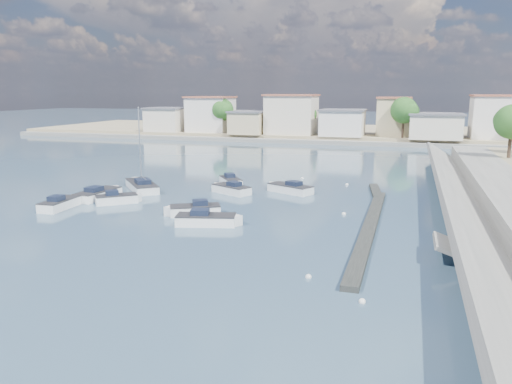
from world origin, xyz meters
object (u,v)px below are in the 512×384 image
(sailboat, at_px, (141,186))
(motorboat_d, at_px, (192,211))
(motorboat_b, at_px, (119,199))
(motorboat_c, at_px, (288,189))
(motorboat_a, at_px, (100,194))
(motorboat_h, at_px, (209,220))
(motorboat_f, at_px, (230,189))
(motorboat_e, at_px, (61,204))
(motorboat_g, at_px, (231,182))

(sailboat, bearing_deg, motorboat_d, -41.12)
(motorboat_b, relative_size, motorboat_c, 0.74)
(motorboat_a, height_order, motorboat_h, same)
(motorboat_f, height_order, sailboat, sailboat)
(motorboat_e, bearing_deg, motorboat_d, 5.64)
(motorboat_d, bearing_deg, motorboat_b, 166.25)
(motorboat_e, height_order, motorboat_h, same)
(motorboat_h, bearing_deg, motorboat_d, 135.09)
(motorboat_a, xyz_separation_m, motorboat_g, (10.08, 10.24, 0.00))
(motorboat_d, bearing_deg, motorboat_c, 64.98)
(motorboat_d, height_order, motorboat_f, same)
(motorboat_g, relative_size, sailboat, 0.48)
(motorboat_b, relative_size, sailboat, 0.43)
(motorboat_b, height_order, motorboat_f, same)
(motorboat_g, xyz_separation_m, sailboat, (-8.43, -5.11, 0.03))
(motorboat_e, bearing_deg, motorboat_b, 40.64)
(motorboat_c, bearing_deg, motorboat_h, -101.28)
(motorboat_g, bearing_deg, motorboat_a, -134.55)
(sailboat, bearing_deg, motorboat_h, -41.96)
(motorboat_a, relative_size, motorboat_d, 1.24)
(motorboat_f, distance_m, sailboat, 9.83)
(sailboat, bearing_deg, motorboat_f, 5.97)
(motorboat_a, relative_size, motorboat_f, 1.22)
(motorboat_h, bearing_deg, motorboat_a, 156.51)
(motorboat_e, bearing_deg, motorboat_f, 41.84)
(motorboat_d, distance_m, sailboat, 13.19)
(motorboat_e, relative_size, motorboat_h, 0.91)
(motorboat_h, bearing_deg, motorboat_e, 174.61)
(motorboat_e, bearing_deg, motorboat_h, -5.39)
(motorboat_c, relative_size, motorboat_h, 0.99)
(motorboat_d, xyz_separation_m, motorboat_e, (-12.36, -1.22, 0.00))
(motorboat_a, height_order, motorboat_d, same)
(motorboat_e, distance_m, sailboat, 10.19)
(motorboat_b, xyz_separation_m, motorboat_c, (14.05, 9.78, 0.00))
(motorboat_a, relative_size, motorboat_h, 1.09)
(motorboat_b, xyz_separation_m, motorboat_g, (7.01, 11.71, 0.00))
(motorboat_d, bearing_deg, motorboat_e, -174.36)
(motorboat_a, distance_m, motorboat_b, 3.41)
(motorboat_c, bearing_deg, sailboat, -168.36)
(motorboat_a, bearing_deg, sailboat, 72.19)
(motorboat_d, distance_m, motorboat_g, 13.87)
(motorboat_b, distance_m, motorboat_e, 5.07)
(motorboat_a, distance_m, sailboat, 5.39)
(motorboat_a, height_order, motorboat_c, same)
(motorboat_f, distance_m, motorboat_g, 4.31)
(motorboat_c, distance_m, sailboat, 15.80)
(motorboat_e, bearing_deg, sailboat, 76.25)
(motorboat_e, xyz_separation_m, motorboat_f, (12.19, 10.92, -0.00))
(motorboat_b, bearing_deg, motorboat_d, -13.75)
(motorboat_a, xyz_separation_m, motorboat_b, (3.07, -1.47, -0.00))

